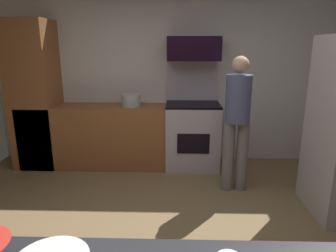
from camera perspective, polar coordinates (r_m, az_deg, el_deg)
The scene contains 8 objects.
ground_plane at distance 2.84m, azimuth -1.87°, elevation -22.78°, with size 5.20×4.80×0.02m, color olive.
wall_back at distance 4.61m, azimuth -0.22°, elevation 9.50°, with size 5.20×0.12×2.60m, color silver.
lower_cabinet_run at distance 4.54m, azimuth -11.79°, elevation -1.84°, with size 2.40×0.60×0.90m, color #955831.
cabinet_column at distance 4.75m, azimuth -24.05°, elevation 5.34°, with size 0.60×0.60×2.10m, color #955831.
oven_range at distance 4.40m, azimuth 4.64°, elevation -1.19°, with size 0.76×0.65×1.54m.
microwave at distance 4.32m, azimuth 4.91°, elevation 14.49°, with size 0.74×0.38×0.33m, color black.
person_cook at distance 3.62m, azimuth 13.09°, elevation 1.50°, with size 0.31×0.30×1.63m.
stock_pot at distance 4.34m, azimuth -7.08°, elevation 4.90°, with size 0.28×0.28×0.17m, color #B1BFBE.
Camera 1 is at (0.15, -2.25, 1.72)m, focal length 31.92 mm.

